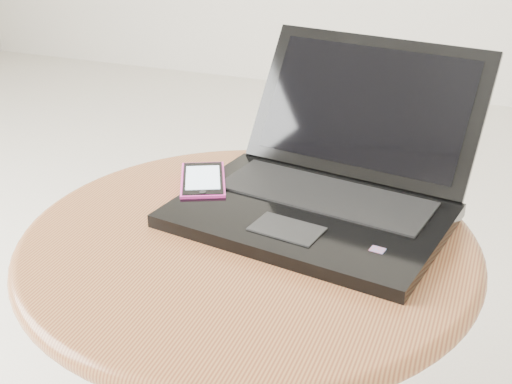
% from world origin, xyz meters
% --- Properties ---
extents(table, '(0.56, 0.56, 0.45)m').
position_xyz_m(table, '(0.10, -0.03, 0.35)').
color(table, '#52341C').
rests_on(table, ground).
extents(laptop, '(0.38, 0.39, 0.19)m').
position_xyz_m(laptop, '(0.17, 0.08, 0.48)').
color(laptop, black).
rests_on(laptop, table).
extents(phone_black, '(0.09, 0.12, 0.01)m').
position_xyz_m(phone_black, '(0.00, 0.05, 0.45)').
color(phone_black, black).
rests_on(phone_black, table).
extents(phone_pink, '(0.10, 0.12, 0.01)m').
position_xyz_m(phone_pink, '(-0.00, 0.06, 0.46)').
color(phone_pink, '#EB33A6').
rests_on(phone_pink, phone_black).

